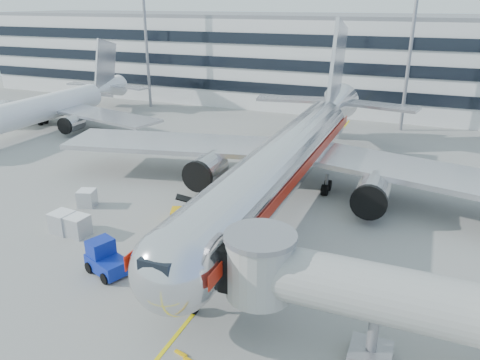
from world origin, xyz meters
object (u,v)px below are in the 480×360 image
at_px(cargo_container_right, 87,198).
at_px(ramp_worker, 109,253).
at_px(main_jet, 290,155).
at_px(cargo_container_front, 78,226).
at_px(baggage_tug, 105,259).
at_px(cargo_container_left, 62,222).
at_px(belt_loader, 196,212).

distance_m(cargo_container_right, ramp_worker, 11.15).
relative_size(main_jet, ramp_worker, 31.20).
distance_m(main_jet, ramp_worker, 19.19).
distance_m(cargo_container_front, ramp_worker, 5.59).
distance_m(main_jet, baggage_tug, 19.87).
bearing_deg(cargo_container_left, main_jet, 43.55).
relative_size(belt_loader, cargo_container_right, 2.54).
bearing_deg(cargo_container_right, cargo_container_left, -72.23).
distance_m(belt_loader, ramp_worker, 9.29).
distance_m(main_jet, cargo_container_right, 19.34).
xyz_separation_m(main_jet, baggage_tug, (-7.89, -17.95, -3.21)).
xyz_separation_m(belt_loader, baggage_tug, (-1.93, -10.00, 0.40)).
bearing_deg(main_jet, cargo_container_front, -133.13).
distance_m(main_jet, cargo_container_front, 19.89).
height_order(belt_loader, cargo_container_left, belt_loader).
xyz_separation_m(cargo_container_left, ramp_worker, (6.57, -2.62, -0.07)).
xyz_separation_m(main_jet, ramp_worker, (-8.44, -16.89, -3.42)).
relative_size(main_jet, baggage_tug, 14.25).
distance_m(baggage_tug, ramp_worker, 1.21).
height_order(cargo_container_left, ramp_worker, cargo_container_left).
relative_size(baggage_tug, cargo_container_front, 2.08).
height_order(cargo_container_right, cargo_container_front, cargo_container_front).
relative_size(belt_loader, baggage_tug, 1.31).
bearing_deg(ramp_worker, cargo_container_right, 74.12).
relative_size(belt_loader, cargo_container_left, 2.61).
bearing_deg(cargo_container_left, belt_loader, 34.91).
bearing_deg(cargo_container_left, ramp_worker, -21.77).
relative_size(cargo_container_left, ramp_worker, 1.10).
height_order(belt_loader, cargo_container_right, belt_loader).
height_order(cargo_container_front, ramp_worker, cargo_container_front).
bearing_deg(cargo_container_right, baggage_tug, -44.76).
height_order(main_jet, belt_loader, main_jet).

